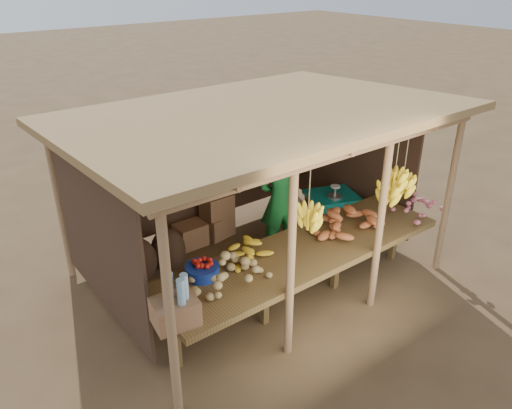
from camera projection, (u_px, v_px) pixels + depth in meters
ground at (256, 271)px, 7.09m from camera, size 60.00×60.00×0.00m
stall_structure at (260, 143)px, 6.24m from camera, size 4.70×3.50×2.43m
counter at (303, 254)px, 6.09m from camera, size 3.90×1.05×0.80m
potato_heap at (229, 272)px, 5.32m from camera, size 1.00×0.70×0.36m
sweet_potato_heap at (350, 215)px, 6.50m from camera, size 1.18×0.87×0.36m
onion_heap at (420, 203)px, 6.83m from camera, size 0.86×0.68×0.35m
banana_pile at (245, 246)px, 5.82m from camera, size 0.65×0.44×0.35m
tomato_basin at (202, 270)px, 5.53m from camera, size 0.38×0.38×0.20m
bottle_box at (175, 306)px, 4.75m from camera, size 0.47×0.40×0.54m
vendor at (280, 200)px, 7.23m from camera, size 0.71×0.59×1.68m
tarp_crate at (331, 213)px, 7.92m from camera, size 0.92×0.85×0.89m
carton_stack at (208, 222)px, 7.75m from camera, size 0.97×0.39×0.72m
burlap_sacks at (154, 252)px, 6.98m from camera, size 0.95×0.50×0.67m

